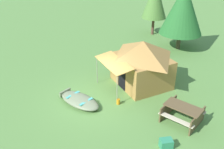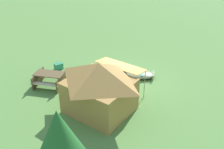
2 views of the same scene
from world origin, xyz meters
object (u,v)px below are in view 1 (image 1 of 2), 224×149
cooler_box (166,144)px  pine_tree_back_left (183,9)px  picnic_table (182,112)px  fuel_can (118,102)px  beached_rowboat (79,100)px  pine_tree_back_right (155,0)px  canvas_cabin_tent (142,62)px

cooler_box → pine_tree_back_left: bearing=131.0°
picnic_table → fuel_can: size_ratio=7.03×
beached_rowboat → pine_tree_back_right: (-6.13, 10.29, 2.81)m
beached_rowboat → picnic_table: picnic_table is taller
pine_tree_back_right → beached_rowboat: bearing=-59.2°
pine_tree_back_left → picnic_table: bearing=-45.6°
cooler_box → picnic_table: bearing=115.1°
pine_tree_back_right → picnic_table: bearing=-35.4°
picnic_table → beached_rowboat: bearing=-139.5°
fuel_can → pine_tree_back_left: bearing=114.2°
beached_rowboat → pine_tree_back_left: bearing=104.6°
fuel_can → beached_rowboat: bearing=-124.8°
beached_rowboat → picnic_table: bearing=40.5°
beached_rowboat → canvas_cabin_tent: canvas_cabin_tent is taller
fuel_can → pine_tree_back_left: pine_tree_back_left is taller
picnic_table → pine_tree_back_right: pine_tree_back_right is taller
pine_tree_back_right → fuel_can: bearing=-50.2°
canvas_cabin_tent → fuel_can: bearing=-66.4°
canvas_cabin_tent → pine_tree_back_right: size_ratio=0.87×
cooler_box → pine_tree_back_right: bearing=140.6°
pine_tree_back_left → pine_tree_back_right: 3.66m
canvas_cabin_tent → cooler_box: (4.50, -2.41, -1.14)m
fuel_can → pine_tree_back_right: size_ratio=0.06×
picnic_table → cooler_box: bearing=-64.9°
canvas_cabin_tent → cooler_box: 5.23m
beached_rowboat → pine_tree_back_left: (-2.52, 9.68, 2.80)m
cooler_box → pine_tree_back_right: 14.20m
beached_rowboat → picnic_table: size_ratio=1.32×
canvas_cabin_tent → pine_tree_back_right: (-6.25, 6.43, 1.67)m
cooler_box → canvas_cabin_tent: bearing=151.9°
beached_rowboat → pine_tree_back_right: 12.30m
pine_tree_back_right → canvas_cabin_tent: bearing=-45.8°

